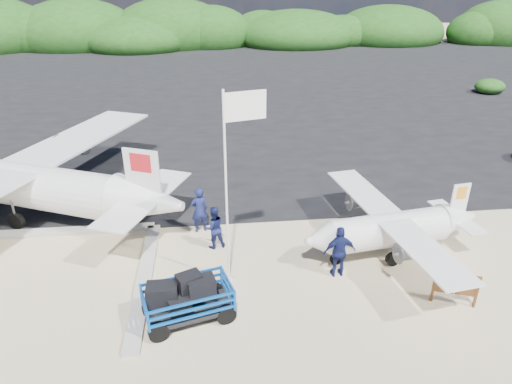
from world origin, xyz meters
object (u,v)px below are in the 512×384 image
(crew_a, at_px, (199,210))
(aircraft_small, at_px, (97,90))
(crew_b, at_px, (214,227))
(baggage_cart, at_px, (189,319))
(crew_c, at_px, (340,252))
(signboard, at_px, (452,304))
(aircraft_large, at_px, (351,93))
(flagpole, at_px, (229,280))

(crew_a, distance_m, aircraft_small, 26.81)
(crew_a, bearing_deg, crew_b, 97.50)
(crew_b, bearing_deg, baggage_cart, 64.06)
(crew_c, height_order, aircraft_small, crew_c)
(signboard, relative_size, crew_c, 0.76)
(signboard, height_order, aircraft_large, aircraft_large)
(baggage_cart, relative_size, aircraft_large, 0.17)
(baggage_cart, bearing_deg, crew_a, 71.14)
(crew_c, xyz_separation_m, aircraft_large, (8.13, 25.43, -0.95))
(flagpole, bearing_deg, signboard, -16.10)
(flagpole, xyz_separation_m, signboard, (7.00, -2.02, 0.00))
(baggage_cart, xyz_separation_m, flagpole, (1.32, 1.82, 0.00))
(signboard, distance_m, crew_b, 8.56)
(signboard, bearing_deg, crew_c, 168.95)
(crew_c, distance_m, aircraft_large, 26.72)
(crew_c, bearing_deg, flagpole, -4.85)
(aircraft_small, bearing_deg, baggage_cart, 97.84)
(crew_c, height_order, aircraft_large, aircraft_large)
(aircraft_large, bearing_deg, aircraft_small, 15.12)
(crew_a, relative_size, aircraft_small, 0.27)
(crew_a, distance_m, crew_b, 1.38)
(crew_b, height_order, aircraft_small, crew_b)
(crew_b, height_order, crew_c, crew_c)
(signboard, distance_m, aircraft_large, 27.76)
(signboard, bearing_deg, aircraft_large, 99.25)
(crew_a, bearing_deg, crew_c, 127.50)
(baggage_cart, bearing_deg, crew_b, 62.25)
(signboard, relative_size, crew_b, 0.85)
(baggage_cart, height_order, aircraft_small, aircraft_small)
(signboard, height_order, crew_b, crew_b)
(aircraft_large, xyz_separation_m, aircraft_small, (-22.05, 3.28, 0.00))
(baggage_cart, xyz_separation_m, crew_c, (5.10, 1.70, 0.95))
(crew_b, xyz_separation_m, crew_c, (4.21, -2.27, 0.10))
(flagpole, height_order, crew_a, flagpole)
(aircraft_small, bearing_deg, crew_c, 107.53)
(flagpole, distance_m, aircraft_small, 30.33)
(crew_a, height_order, aircraft_small, crew_a)
(flagpole, xyz_separation_m, crew_b, (-0.43, 2.14, 0.85))
(crew_b, relative_size, crew_c, 0.90)
(flagpole, relative_size, crew_b, 3.85)
(flagpole, height_order, signboard, flagpole)
(baggage_cart, xyz_separation_m, aircraft_small, (-8.82, 30.40, 0.00))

